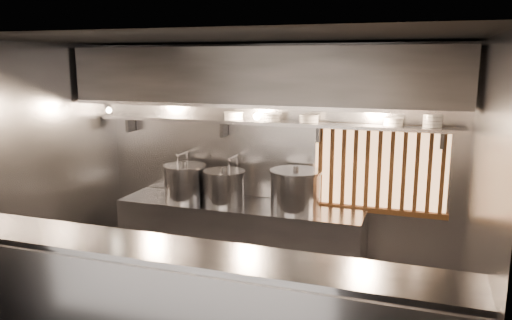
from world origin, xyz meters
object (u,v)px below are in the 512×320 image
Objects in this scene: heat_lamp at (108,105)px; stock_pot_mid at (224,187)px; stock_pot_left at (185,182)px; pendant_bulb at (257,116)px; stock_pot_right at (296,190)px.

stock_pot_mid is (1.41, 0.27, -0.96)m from heat_lamp.
pendant_bulb is at bearing 4.60° from stock_pot_left.
stock_pot_right reaches higher than stock_pot_mid.
heat_lamp is at bearing -169.00° from pendant_bulb.
stock_pot_right is at bearing 2.20° from stock_pot_mid.
heat_lamp is 2.49m from stock_pot_right.
stock_pot_mid is at bearing -167.81° from pendant_bulb.
stock_pot_mid is (0.53, -0.01, -0.02)m from stock_pot_left.
stock_pot_right is (0.49, -0.05, -0.83)m from pendant_bulb.
pendant_bulb is 0.95m from stock_pot_mid.
stock_pot_right is (0.88, 0.03, 0.03)m from stock_pot_mid.
pendant_bulb reaches higher than stock_pot_right.
heat_lamp is 1.73m from stock_pot_mid.
stock_pot_mid is at bearing -1.02° from stock_pot_left.
stock_pot_left is at bearing -175.40° from pendant_bulb.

